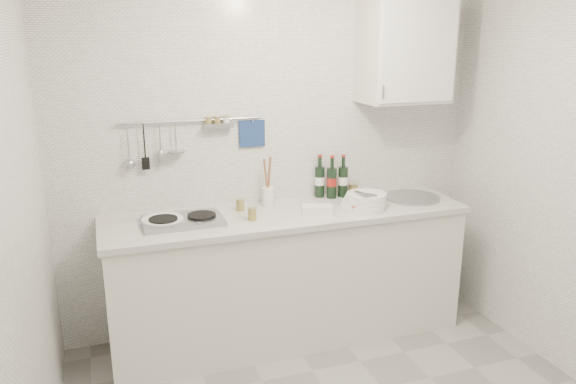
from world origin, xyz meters
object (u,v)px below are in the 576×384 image
object	(u,v)px
wall_cabinet	(405,51)
wine_bottles	(332,176)
plate_stack_sink	(364,201)
utensil_crock	(268,194)
plate_stack_hob	(162,221)

from	to	relation	value
wall_cabinet	wine_bottles	bearing A→B (deg)	167.96
plate_stack_sink	utensil_crock	size ratio (longest dim) A/B	0.95
wall_cabinet	utensil_crock	size ratio (longest dim) A/B	2.02
wall_cabinet	plate_stack_hob	distance (m)	2.00
plate_stack_sink	utensil_crock	distance (m)	0.66
wall_cabinet	plate_stack_hob	size ratio (longest dim) A/B	2.55
plate_stack_hob	plate_stack_sink	distance (m)	1.35
wine_bottles	plate_stack_hob	bearing A→B (deg)	-170.73
plate_stack_hob	wine_bottles	bearing A→B (deg)	9.27
plate_stack_sink	utensil_crock	xyz separation A→B (m)	(-0.60, 0.28, 0.03)
wine_bottles	plate_stack_sink	bearing A→B (deg)	-71.33
wall_cabinet	utensil_crock	bearing A→B (deg)	176.35
plate_stack_hob	utensil_crock	xyz separation A→B (m)	(0.75, 0.16, 0.06)
plate_stack_hob	plate_stack_sink	size ratio (longest dim) A/B	0.83
plate_stack_hob	plate_stack_sink	bearing A→B (deg)	-4.95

